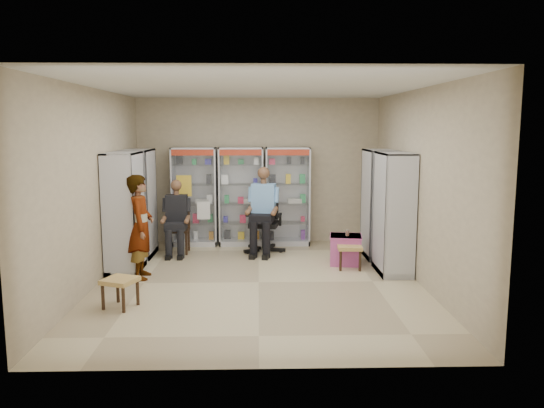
{
  "coord_description": "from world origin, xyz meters",
  "views": [
    {
      "loc": [
        -0.0,
        -8.04,
        2.42
      ],
      "look_at": [
        0.23,
        0.7,
        1.14
      ],
      "focal_mm": 35.0,
      "sensor_mm": 36.0,
      "label": 1
    }
  ],
  "objects_px": {
    "cabinet_right_far": "(379,204)",
    "pink_trunk": "(346,250)",
    "cabinet_right_near": "(394,214)",
    "cabinet_left_far": "(139,203)",
    "woven_stool_b": "(120,293)",
    "cabinet_back_left": "(195,197)",
    "wooden_chair": "(178,229)",
    "cabinet_back_mid": "(241,196)",
    "seated_shopkeeper": "(264,213)",
    "cabinet_left_near": "(124,213)",
    "standing_man": "(141,227)",
    "office_chair": "(264,221)",
    "woven_stool_a": "(349,257)",
    "cabinet_back_right": "(288,196)"
  },
  "relations": [
    {
      "from": "cabinet_right_near",
      "to": "cabinet_right_far",
      "type": "bearing_deg",
      "value": 0.0
    },
    {
      "from": "cabinet_right_far",
      "to": "woven_stool_b",
      "type": "distance_m",
      "value": 4.97
    },
    {
      "from": "office_chair",
      "to": "woven_stool_a",
      "type": "bearing_deg",
      "value": -30.44
    },
    {
      "from": "cabinet_left_far",
      "to": "woven_stool_a",
      "type": "relative_size",
      "value": 4.91
    },
    {
      "from": "cabinet_back_mid",
      "to": "cabinet_right_far",
      "type": "height_order",
      "value": "same"
    },
    {
      "from": "office_chair",
      "to": "cabinet_back_mid",
      "type": "bearing_deg",
      "value": 134.29
    },
    {
      "from": "cabinet_right_far",
      "to": "seated_shopkeeper",
      "type": "xyz_separation_m",
      "value": [
        -2.12,
        0.39,
        -0.22
      ]
    },
    {
      "from": "cabinet_back_right",
      "to": "woven_stool_a",
      "type": "height_order",
      "value": "cabinet_back_right"
    },
    {
      "from": "office_chair",
      "to": "cabinet_right_far",
      "type": "bearing_deg",
      "value": -0.96
    },
    {
      "from": "cabinet_left_near",
      "to": "office_chair",
      "type": "height_order",
      "value": "cabinet_left_near"
    },
    {
      "from": "wooden_chair",
      "to": "cabinet_left_far",
      "type": "bearing_deg",
      "value": -163.61
    },
    {
      "from": "cabinet_right_far",
      "to": "pink_trunk",
      "type": "height_order",
      "value": "cabinet_right_far"
    },
    {
      "from": "cabinet_back_mid",
      "to": "seated_shopkeeper",
      "type": "relative_size",
      "value": 1.29
    },
    {
      "from": "cabinet_back_mid",
      "to": "standing_man",
      "type": "xyz_separation_m",
      "value": [
        -1.52,
        -2.43,
        -0.16
      ]
    },
    {
      "from": "cabinet_back_mid",
      "to": "cabinet_right_far",
      "type": "relative_size",
      "value": 1.0
    },
    {
      "from": "office_chair",
      "to": "woven_stool_b",
      "type": "bearing_deg",
      "value": -111.21
    },
    {
      "from": "cabinet_right_far",
      "to": "standing_man",
      "type": "xyz_separation_m",
      "value": [
        -4.1,
        -1.3,
        -0.16
      ]
    },
    {
      "from": "pink_trunk",
      "to": "cabinet_left_far",
      "type": "bearing_deg",
      "value": 169.43
    },
    {
      "from": "cabinet_back_mid",
      "to": "cabinet_back_right",
      "type": "distance_m",
      "value": 0.95
    },
    {
      "from": "cabinet_right_far",
      "to": "pink_trunk",
      "type": "bearing_deg",
      "value": 126.28
    },
    {
      "from": "woven_stool_b",
      "to": "standing_man",
      "type": "distance_m",
      "value": 1.54
    },
    {
      "from": "cabinet_right_near",
      "to": "woven_stool_b",
      "type": "distance_m",
      "value": 4.47
    },
    {
      "from": "cabinet_right_near",
      "to": "cabinet_left_far",
      "type": "relative_size",
      "value": 1.0
    },
    {
      "from": "cabinet_back_left",
      "to": "wooden_chair",
      "type": "bearing_deg",
      "value": -108.9
    },
    {
      "from": "cabinet_back_left",
      "to": "woven_stool_a",
      "type": "xyz_separation_m",
      "value": [
        2.86,
        -1.96,
        -0.8
      ]
    },
    {
      "from": "cabinet_right_near",
      "to": "pink_trunk",
      "type": "relative_size",
      "value": 3.75
    },
    {
      "from": "cabinet_back_left",
      "to": "cabinet_left_far",
      "type": "distance_m",
      "value": 1.32
    },
    {
      "from": "cabinet_back_left",
      "to": "cabinet_back_mid",
      "type": "bearing_deg",
      "value": 0.0
    },
    {
      "from": "cabinet_right_far",
      "to": "woven_stool_a",
      "type": "height_order",
      "value": "cabinet_right_far"
    },
    {
      "from": "cabinet_right_near",
      "to": "woven_stool_b",
      "type": "xyz_separation_m",
      "value": [
        -4.09,
        -1.61,
        -0.8
      ]
    },
    {
      "from": "cabinet_back_left",
      "to": "cabinet_left_far",
      "type": "bearing_deg",
      "value": -135.0
    },
    {
      "from": "wooden_chair",
      "to": "standing_man",
      "type": "relative_size",
      "value": 0.56
    },
    {
      "from": "wooden_chair",
      "to": "cabinet_back_left",
      "type": "bearing_deg",
      "value": 71.1
    },
    {
      "from": "cabinet_right_far",
      "to": "cabinet_left_near",
      "type": "height_order",
      "value": "same"
    },
    {
      "from": "cabinet_right_far",
      "to": "wooden_chair",
      "type": "bearing_deg",
      "value": 83.96
    },
    {
      "from": "woven_stool_b",
      "to": "wooden_chair",
      "type": "bearing_deg",
      "value": 84.24
    },
    {
      "from": "seated_shopkeeper",
      "to": "woven_stool_a",
      "type": "height_order",
      "value": "seated_shopkeeper"
    },
    {
      "from": "woven_stool_a",
      "to": "standing_man",
      "type": "height_order",
      "value": "standing_man"
    },
    {
      "from": "cabinet_back_left",
      "to": "woven_stool_b",
      "type": "distance_m",
      "value": 3.96
    },
    {
      "from": "cabinet_back_mid",
      "to": "standing_man",
      "type": "distance_m",
      "value": 2.87
    },
    {
      "from": "cabinet_left_near",
      "to": "seated_shopkeeper",
      "type": "distance_m",
      "value": 2.68
    },
    {
      "from": "cabinet_left_far",
      "to": "woven_stool_a",
      "type": "distance_m",
      "value": 4.0
    },
    {
      "from": "cabinet_right_far",
      "to": "standing_man",
      "type": "relative_size",
      "value": 1.2
    },
    {
      "from": "cabinet_right_near",
      "to": "pink_trunk",
      "type": "height_order",
      "value": "cabinet_right_near"
    },
    {
      "from": "cabinet_back_mid",
      "to": "cabinet_left_far",
      "type": "distance_m",
      "value": 2.1
    },
    {
      "from": "cabinet_right_far",
      "to": "cabinet_right_near",
      "type": "xyz_separation_m",
      "value": [
        0.0,
        -1.1,
        0.0
      ]
    },
    {
      "from": "woven_stool_a",
      "to": "wooden_chair",
      "type": "bearing_deg",
      "value": 158.39
    },
    {
      "from": "cabinet_right_far",
      "to": "cabinet_right_near",
      "type": "height_order",
      "value": "same"
    },
    {
      "from": "cabinet_right_near",
      "to": "seated_shopkeeper",
      "type": "xyz_separation_m",
      "value": [
        -2.12,
        1.49,
        -0.22
      ]
    },
    {
      "from": "cabinet_right_far",
      "to": "pink_trunk",
      "type": "xyz_separation_m",
      "value": [
        -0.69,
        -0.5,
        -0.74
      ]
    }
  ]
}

